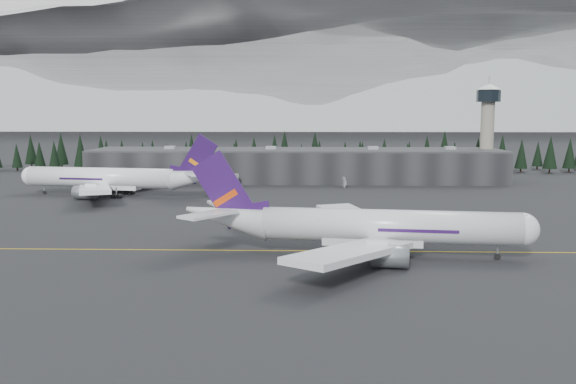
{
  "coord_description": "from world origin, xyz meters",
  "views": [
    {
      "loc": [
        4.62,
        -127.14,
        27.86
      ],
      "look_at": [
        0.0,
        20.0,
        9.0
      ],
      "focal_mm": 40.0,
      "sensor_mm": 36.0,
      "label": 1
    }
  ],
  "objects_px": {
    "jet_main": "(358,226)",
    "gse_vehicle_a": "(236,184)",
    "control_tower": "(488,121)",
    "terminal": "(296,165)",
    "jet_parked": "(119,178)",
    "gse_vehicle_b": "(345,186)"
  },
  "relations": [
    {
      "from": "jet_parked",
      "to": "gse_vehicle_b",
      "type": "bearing_deg",
      "value": -152.37
    },
    {
      "from": "control_tower",
      "to": "gse_vehicle_a",
      "type": "xyz_separation_m",
      "value": [
        -97.07,
        -21.44,
        -22.74
      ]
    },
    {
      "from": "terminal",
      "to": "jet_main",
      "type": "distance_m",
      "value": 130.99
    },
    {
      "from": "jet_main",
      "to": "jet_parked",
      "type": "xyz_separation_m",
      "value": [
        -71.25,
        83.34,
        0.14
      ]
    },
    {
      "from": "terminal",
      "to": "gse_vehicle_b",
      "type": "height_order",
      "value": "terminal"
    },
    {
      "from": "terminal",
      "to": "control_tower",
      "type": "bearing_deg",
      "value": 2.29
    },
    {
      "from": "jet_main",
      "to": "gse_vehicle_a",
      "type": "height_order",
      "value": "jet_main"
    },
    {
      "from": "terminal",
      "to": "control_tower",
      "type": "height_order",
      "value": "control_tower"
    },
    {
      "from": "jet_main",
      "to": "jet_parked",
      "type": "height_order",
      "value": "jet_parked"
    },
    {
      "from": "terminal",
      "to": "gse_vehicle_b",
      "type": "bearing_deg",
      "value": -50.29
    },
    {
      "from": "control_tower",
      "to": "gse_vehicle_b",
      "type": "xyz_separation_m",
      "value": [
        -57.11,
        -24.55,
        -22.72
      ]
    },
    {
      "from": "gse_vehicle_b",
      "to": "control_tower",
      "type": "bearing_deg",
      "value": 95.48
    },
    {
      "from": "jet_parked",
      "to": "jet_main",
      "type": "bearing_deg",
      "value": 139.47
    },
    {
      "from": "jet_main",
      "to": "gse_vehicle_a",
      "type": "relative_size",
      "value": 14.31
    },
    {
      "from": "terminal",
      "to": "gse_vehicle_a",
      "type": "bearing_deg",
      "value": -140.11
    },
    {
      "from": "jet_parked",
      "to": "gse_vehicle_b",
      "type": "height_order",
      "value": "jet_parked"
    },
    {
      "from": "jet_main",
      "to": "control_tower",
      "type": "bearing_deg",
      "value": 72.38
    },
    {
      "from": "gse_vehicle_b",
      "to": "jet_main",
      "type": "bearing_deg",
      "value": -19.7
    },
    {
      "from": "jet_main",
      "to": "gse_vehicle_a",
      "type": "distance_m",
      "value": 117.63
    },
    {
      "from": "control_tower",
      "to": "jet_main",
      "type": "distance_m",
      "value": 147.48
    },
    {
      "from": "terminal",
      "to": "jet_parked",
      "type": "relative_size",
      "value": 2.3
    },
    {
      "from": "terminal",
      "to": "gse_vehicle_a",
      "type": "height_order",
      "value": "terminal"
    }
  ]
}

